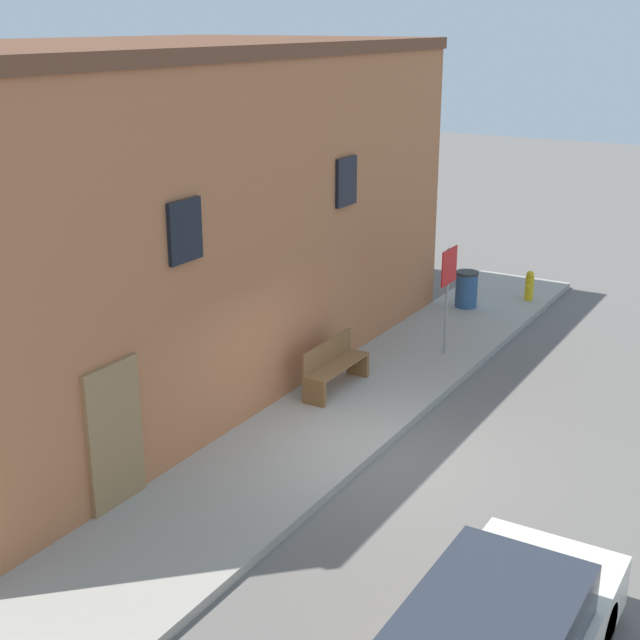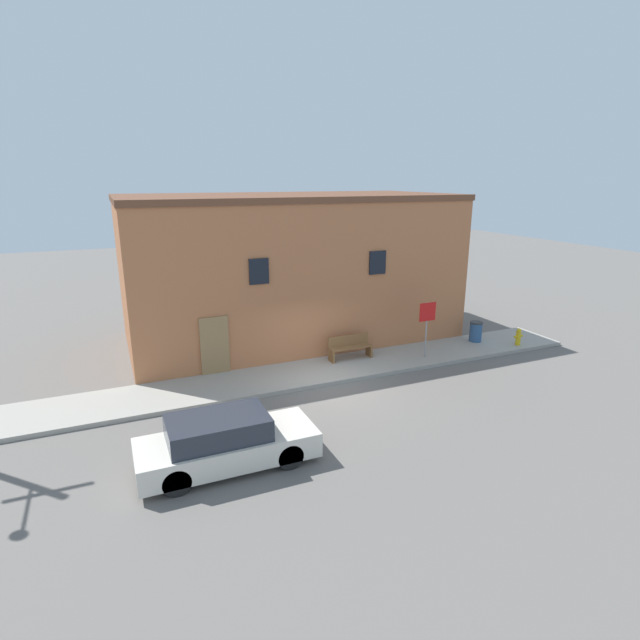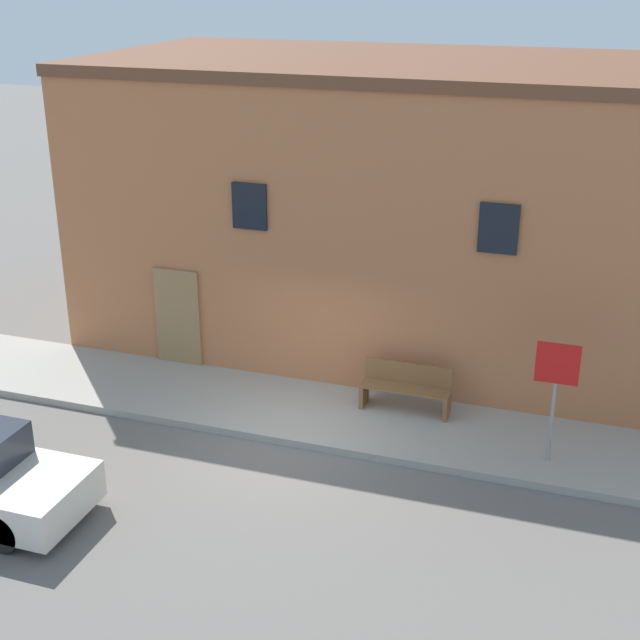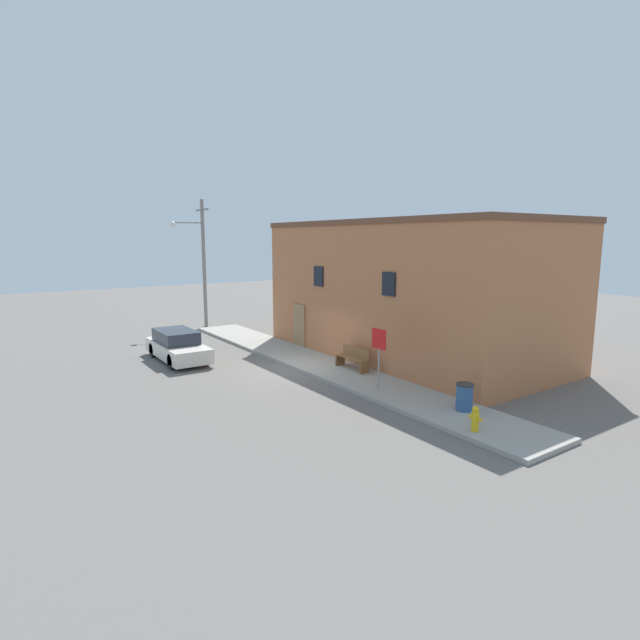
# 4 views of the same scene
# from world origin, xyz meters

# --- Properties ---
(ground_plane) EXTENTS (80.00, 80.00, 0.00)m
(ground_plane) POSITION_xyz_m (0.00, 0.00, 0.00)
(ground_plane) COLOR #66605B
(sidewalk) EXTENTS (21.52, 2.38, 0.14)m
(sidewalk) POSITION_xyz_m (0.00, 1.19, 0.07)
(sidewalk) COLOR #9E998E
(sidewalk) RESTS_ON ground
(brick_building) EXTENTS (13.59, 6.79, 6.14)m
(brick_building) POSITION_xyz_m (0.78, 5.71, 3.07)
(brick_building) COLOR #B26B42
(brick_building) RESTS_ON ground
(stop_sign) EXTENTS (0.71, 0.06, 2.16)m
(stop_sign) POSITION_xyz_m (4.45, 0.77, 1.66)
(stop_sign) COLOR gray
(stop_sign) RESTS_ON sidewalk
(bench) EXTENTS (1.68, 0.44, 0.90)m
(bench) POSITION_xyz_m (1.74, 1.79, 0.60)
(bench) COLOR brown
(bench) RESTS_ON sidewalk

